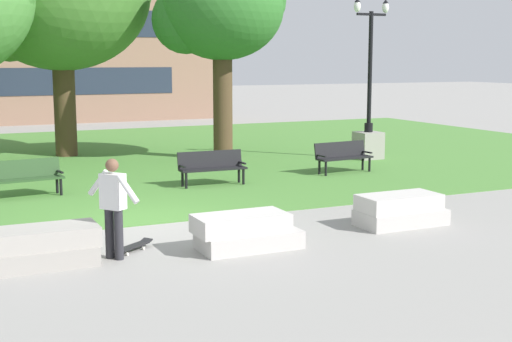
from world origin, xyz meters
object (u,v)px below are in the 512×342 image
(concrete_block_left, at_px, (245,232))
(park_bench_near_right, at_px, (25,176))
(park_bench_near_left, at_px, (343,155))
(park_bench_far_left, at_px, (212,166))
(concrete_block_right, at_px, (400,210))
(concrete_block_center, at_px, (43,247))
(lamp_post_right, at_px, (369,127))
(skateboard, at_px, (131,247))
(person_skateboarder, at_px, (113,202))

(concrete_block_left, bearing_deg, park_bench_near_right, 113.95)
(park_bench_near_left, xyz_separation_m, park_bench_far_left, (-4.28, -0.34, 0.00))
(park_bench_near_right, bearing_deg, concrete_block_right, -43.78)
(concrete_block_center, xyz_separation_m, concrete_block_right, (7.01, -0.09, 0.00))
(park_bench_near_right, height_order, lamp_post_right, lamp_post_right)
(park_bench_near_left, distance_m, park_bench_far_left, 4.30)
(concrete_block_center, bearing_deg, concrete_block_left, -7.31)
(concrete_block_left, xyz_separation_m, skateboard, (-1.90, 0.68, -0.22))
(concrete_block_right, bearing_deg, skateboard, 176.61)
(skateboard, xyz_separation_m, park_bench_near_left, (7.99, 5.91, 0.45))
(concrete_block_right, xyz_separation_m, lamp_post_right, (4.85, 8.42, 0.77))
(lamp_post_right, bearing_deg, park_bench_far_left, -159.13)
(concrete_block_center, relative_size, park_bench_near_left, 1.00)
(concrete_block_left, relative_size, skateboard, 1.99)
(concrete_block_right, bearing_deg, concrete_block_left, -174.44)
(park_bench_near_left, relative_size, park_bench_far_left, 1.01)
(skateboard, bearing_deg, concrete_block_center, -171.12)
(person_skateboarder, bearing_deg, lamp_post_right, 38.15)
(concrete_block_left, xyz_separation_m, park_bench_near_left, (6.09, 6.58, 0.23))
(concrete_block_right, bearing_deg, concrete_block_center, 179.27)
(concrete_block_center, bearing_deg, person_skateboarder, -3.66)
(concrete_block_right, distance_m, park_bench_near_left, 6.72)
(park_bench_near_left, bearing_deg, concrete_block_center, -147.13)
(park_bench_near_right, bearing_deg, concrete_block_left, -66.05)
(concrete_block_center, bearing_deg, park_bench_near_left, 32.87)
(park_bench_near_left, bearing_deg, skateboard, -143.53)
(concrete_block_left, bearing_deg, park_bench_near_left, 47.24)
(skateboard, height_order, park_bench_far_left, park_bench_far_left)
(concrete_block_left, height_order, person_skateboarder, person_skateboarder)
(skateboard, distance_m, park_bench_near_left, 9.95)
(lamp_post_right, bearing_deg, concrete_block_right, -119.93)
(park_bench_near_right, bearing_deg, person_skateboarder, -83.84)
(concrete_block_left, distance_m, person_skateboarder, 2.38)
(concrete_block_center, relative_size, skateboard, 1.94)
(person_skateboarder, relative_size, park_bench_far_left, 0.94)
(lamp_post_right, bearing_deg, concrete_block_center, -144.92)
(park_bench_far_left, relative_size, lamp_post_right, 0.34)
(concrete_block_center, relative_size, concrete_block_left, 0.97)
(concrete_block_center, bearing_deg, skateboard, 8.88)
(skateboard, bearing_deg, concrete_block_left, -19.54)
(concrete_block_right, bearing_deg, person_skateboarder, 179.86)
(person_skateboarder, bearing_deg, concrete_block_center, 176.34)
(concrete_block_right, relative_size, lamp_post_right, 0.34)
(lamp_post_right, bearing_deg, concrete_block_left, -133.90)
(concrete_block_center, bearing_deg, concrete_block_right, -0.73)
(concrete_block_right, height_order, park_bench_near_right, park_bench_near_right)
(concrete_block_center, distance_m, skateboard, 1.55)
(concrete_block_left, distance_m, park_bench_far_left, 6.50)
(concrete_block_left, xyz_separation_m, concrete_block_right, (3.59, 0.35, 0.00))
(park_bench_far_left, distance_m, lamp_post_right, 7.12)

